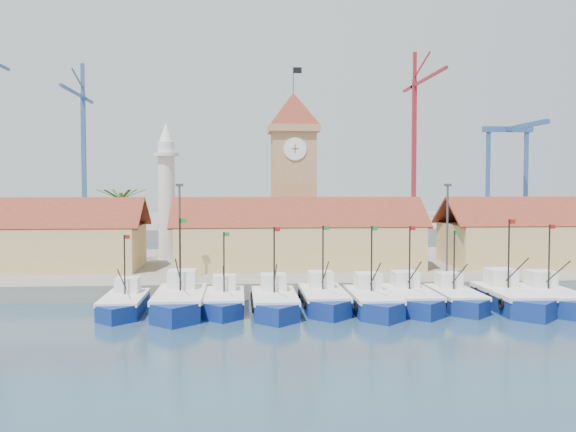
{
  "coord_description": "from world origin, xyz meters",
  "views": [
    {
      "loc": [
        -6.37,
        -49.34,
        10.45
      ],
      "look_at": [
        -1.22,
        18.0,
        7.12
      ],
      "focal_mm": 40.0,
      "sensor_mm": 36.0,
      "label": 1
    }
  ],
  "objects": [
    {
      "name": "boat_8",
      "position": [
        16.32,
        1.96,
        0.82
      ],
      "size": [
        3.85,
        10.53,
        7.97
      ],
      "color": "navy",
      "rests_on": "ground"
    },
    {
      "name": "crane_blue_near",
      "position": [
        -43.47,
        106.96,
        22.41
      ],
      "size": [
        1.0,
        29.24,
        37.26
      ],
      "color": "#2F5290",
      "rests_on": "terminal"
    },
    {
      "name": "boat_5",
      "position": [
        4.58,
        1.98,
        0.77
      ],
      "size": [
        3.58,
        9.82,
        7.43
      ],
      "color": "navy",
      "rests_on": "ground"
    },
    {
      "name": "boat_3",
      "position": [
        -3.52,
        2.02,
        0.76
      ],
      "size": [
        3.56,
        9.75,
        7.38
      ],
      "color": "navy",
      "rests_on": "ground"
    },
    {
      "name": "boat_9",
      "position": [
        19.82,
        1.95,
        0.77
      ],
      "size": [
        3.61,
        9.89,
        7.48
      ],
      "color": "navy",
      "rests_on": "ground"
    },
    {
      "name": "boat_1",
      "position": [
        -11.22,
        2.53,
        0.84
      ],
      "size": [
        3.92,
        10.75,
        8.13
      ],
      "color": "navy",
      "rests_on": "ground"
    },
    {
      "name": "palm_tree",
      "position": [
        -20.0,
        26.0,
        6.25
      ],
      "size": [
        5.6,
        5.03,
        8.39
      ],
      "color": "brown",
      "rests_on": "quay"
    },
    {
      "name": "gantry",
      "position": [
        62.0,
        106.65,
        20.04
      ],
      "size": [
        13.0,
        22.0,
        23.2
      ],
      "color": "#2F5290",
      "rests_on": "terminal"
    },
    {
      "name": "boat_4",
      "position": [
        0.68,
        3.26,
        0.76
      ],
      "size": [
        3.56,
        9.76,
        7.38
      ],
      "color": "navy",
      "rests_on": "ground"
    },
    {
      "name": "clock_tower",
      "position": [
        0.0,
        26.0,
        11.96
      ],
      "size": [
        5.8,
        5.8,
        22.7
      ],
      "color": "tan",
      "rests_on": "quay"
    },
    {
      "name": "quay",
      "position": [
        0.0,
        24.0,
        0.75
      ],
      "size": [
        140.0,
        32.0,
        1.5
      ],
      "primitive_type": "cube",
      "color": "gray",
      "rests_on": "ground"
    },
    {
      "name": "boat_0",
      "position": [
        -15.74,
        2.87,
        0.69
      ],
      "size": [
        3.24,
        8.87,
        6.71
      ],
      "color": "navy",
      "rests_on": "ground"
    },
    {
      "name": "hall_center",
      "position": [
        0.0,
        20.0,
        3.99
      ],
      "size": [
        27.04,
        10.13,
        7.61
      ],
      "color": "tan",
      "rests_on": "quay"
    },
    {
      "name": "boat_2",
      "position": [
        -7.65,
        3.28,
        0.71
      ],
      "size": [
        3.31,
        9.07,
        6.86
      ],
      "color": "navy",
      "rests_on": "ground"
    },
    {
      "name": "boat_6",
      "position": [
        8.05,
        2.92,
        0.76
      ],
      "size": [
        3.54,
        9.71,
        7.34
      ],
      "color": "navy",
      "rests_on": "ground"
    },
    {
      "name": "boat_7",
      "position": [
        11.97,
        3.15,
        0.71
      ],
      "size": [
        3.33,
        9.11,
        6.89
      ],
      "color": "navy",
      "rests_on": "ground"
    },
    {
      "name": "ground",
      "position": [
        0.0,
        0.0,
        0.0
      ],
      "size": [
        400.0,
        400.0,
        0.0
      ],
      "primitive_type": "plane",
      "color": "navy",
      "rests_on": "ground"
    },
    {
      "name": "minaret",
      "position": [
        -15.0,
        28.0,
        9.73
      ],
      "size": [
        3.0,
        3.0,
        16.3
      ],
      "color": "silver",
      "rests_on": "quay"
    },
    {
      "name": "terminal",
      "position": [
        0.0,
        110.0,
        1.0
      ],
      "size": [
        240.0,
        80.0,
        2.0
      ],
      "primitive_type": "cube",
      "color": "gray",
      "rests_on": "ground"
    },
    {
      "name": "crane_red_right",
      "position": [
        36.33,
        103.32,
        24.64
      ],
      "size": [
        1.0,
        34.22,
        40.57
      ],
      "color": "maroon",
      "rests_on": "terminal"
    },
    {
      "name": "lamp_posts",
      "position": [
        0.5,
        12.0,
        6.48
      ],
      "size": [
        80.7,
        0.25,
        9.03
      ],
      "color": "#3F3F44",
      "rests_on": "quay"
    }
  ]
}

